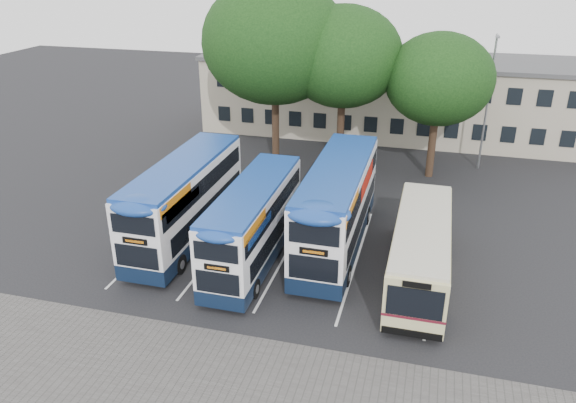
# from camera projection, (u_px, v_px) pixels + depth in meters

# --- Properties ---
(ground) EXTENTS (120.00, 120.00, 0.00)m
(ground) POSITION_uv_depth(u_px,v_px,m) (344.00, 320.00, 23.06)
(ground) COLOR black
(ground) RESTS_ON ground
(paving_strip) EXTENTS (40.00, 6.00, 0.01)m
(paving_strip) POSITION_uv_depth(u_px,v_px,m) (261.00, 396.00, 19.13)
(paving_strip) COLOR #595654
(paving_strip) RESTS_ON ground
(bay_lines) EXTENTS (14.12, 11.00, 0.01)m
(bay_lines) POSITION_uv_depth(u_px,v_px,m) (288.00, 251.00, 28.36)
(bay_lines) COLOR silver
(bay_lines) RESTS_ON ground
(depot_building) EXTENTS (32.40, 8.40, 6.20)m
(depot_building) POSITION_uv_depth(u_px,v_px,m) (403.00, 95.00, 45.56)
(depot_building) COLOR #AEA48C
(depot_building) RESTS_ON ground
(lamp_post) EXTENTS (0.25, 1.05, 9.06)m
(lamp_post) POSITION_uv_depth(u_px,v_px,m) (488.00, 96.00, 37.16)
(lamp_post) COLOR gray
(lamp_post) RESTS_ON ground
(tree_left) EXTENTS (9.65, 9.65, 12.55)m
(tree_left) POSITION_uv_depth(u_px,v_px,m) (275.00, 42.00, 36.83)
(tree_left) COLOR black
(tree_left) RESTS_ON ground
(tree_mid) EXTENTS (7.74, 7.74, 10.92)m
(tree_mid) POSITION_uv_depth(u_px,v_px,m) (343.00, 57.00, 36.37)
(tree_mid) COLOR black
(tree_mid) RESTS_ON ground
(tree_right) EXTENTS (6.85, 6.85, 9.45)m
(tree_right) POSITION_uv_depth(u_px,v_px,m) (439.00, 79.00, 35.23)
(tree_right) COLOR black
(tree_right) RESTS_ON ground
(bus_dd_left) EXTENTS (2.48, 10.24, 4.27)m
(bus_dd_left) POSITION_uv_depth(u_px,v_px,m) (185.00, 197.00, 28.73)
(bus_dd_left) COLOR #0D1B32
(bus_dd_left) RESTS_ON ground
(bus_dd_mid) EXTENTS (2.28, 9.42, 3.92)m
(bus_dd_mid) POSITION_uv_depth(u_px,v_px,m) (254.00, 220.00, 26.71)
(bus_dd_mid) COLOR #0D1B32
(bus_dd_mid) RESTS_ON ground
(bus_dd_right) EXTENTS (2.57, 10.62, 4.42)m
(bus_dd_right) POSITION_uv_depth(u_px,v_px,m) (337.00, 203.00, 27.85)
(bus_dd_right) COLOR #0D1B32
(bus_dd_right) RESTS_ON ground
(bus_single) EXTENTS (2.47, 9.69, 2.89)m
(bus_single) POSITION_uv_depth(u_px,v_px,m) (421.00, 247.00, 25.42)
(bus_single) COLOR beige
(bus_single) RESTS_ON ground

